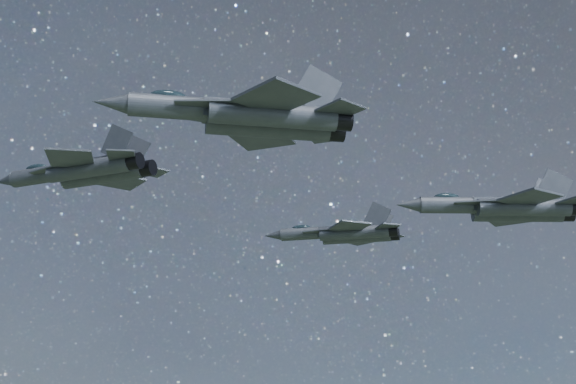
# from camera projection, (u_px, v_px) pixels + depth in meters

# --- Properties ---
(jet_lead) EXTENTS (17.87, 12.10, 4.50)m
(jet_lead) POSITION_uv_depth(u_px,v_px,m) (84.00, 171.00, 72.35)
(jet_lead) COLOR #2E3239
(jet_left) EXTENTS (16.11, 11.31, 4.07)m
(jet_left) POSITION_uv_depth(u_px,v_px,m) (344.00, 233.00, 89.65)
(jet_left) COLOR #2E3239
(jet_right) EXTENTS (18.08, 12.14, 4.57)m
(jet_right) POSITION_uv_depth(u_px,v_px,m) (250.00, 116.00, 54.18)
(jet_right) COLOR #2E3239
(jet_slot) EXTENTS (16.35, 11.35, 4.11)m
(jet_slot) POSITION_uv_depth(u_px,v_px,m) (505.00, 208.00, 68.12)
(jet_slot) COLOR #2E3239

